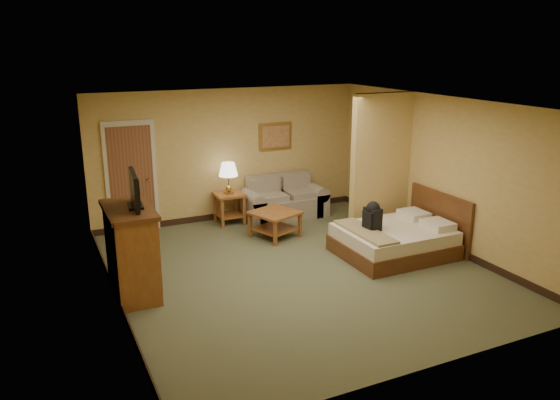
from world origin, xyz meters
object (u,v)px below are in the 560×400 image
loveseat (284,203)px  dresser (132,251)px  bed (397,239)px  coffee_table (275,219)px

loveseat → dresser: (-3.46, -2.32, 0.37)m
dresser → bed: bearing=-4.6°
loveseat → dresser: 4.18m
dresser → coffee_table: bearing=24.8°
loveseat → dresser: dresser is taller
loveseat → coffee_table: bearing=-123.0°
loveseat → dresser: size_ratio=1.33×
coffee_table → bed: bearing=-47.3°
coffee_table → bed: 2.23m
dresser → loveseat: bearing=33.9°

